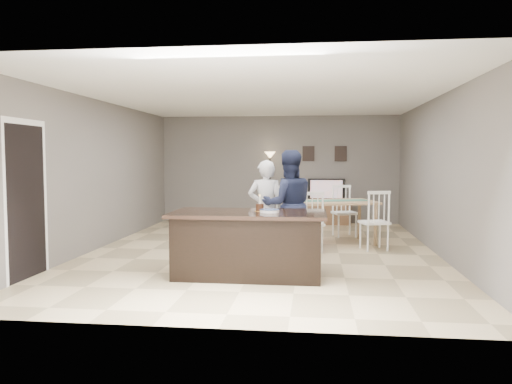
# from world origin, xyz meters

# --- Properties ---
(floor) EXTENTS (8.00, 8.00, 0.00)m
(floor) POSITION_xyz_m (0.00, 0.00, 0.00)
(floor) COLOR #D8BD8A
(floor) RESTS_ON ground
(room_shell) EXTENTS (8.00, 8.00, 8.00)m
(room_shell) POSITION_xyz_m (0.00, 0.00, 1.68)
(room_shell) COLOR slate
(room_shell) RESTS_ON floor
(kitchen_island) EXTENTS (2.15, 1.10, 0.90)m
(kitchen_island) POSITION_xyz_m (0.00, -1.80, 0.45)
(kitchen_island) COLOR black
(kitchen_island) RESTS_ON floor
(tv_console) EXTENTS (1.20, 0.40, 0.60)m
(tv_console) POSITION_xyz_m (1.20, 3.77, 0.30)
(tv_console) COLOR brown
(tv_console) RESTS_ON floor
(television) EXTENTS (0.91, 0.12, 0.53)m
(television) POSITION_xyz_m (1.20, 3.84, 0.86)
(television) COLOR black
(television) RESTS_ON tv_console
(tv_screen_glow) EXTENTS (0.78, 0.00, 0.78)m
(tv_screen_glow) POSITION_xyz_m (1.20, 3.76, 0.87)
(tv_screen_glow) COLOR orange
(tv_screen_glow) RESTS_ON tv_console
(picture_frames) EXTENTS (1.10, 0.02, 0.38)m
(picture_frames) POSITION_xyz_m (1.15, 3.98, 1.75)
(picture_frames) COLOR black
(picture_frames) RESTS_ON room_shell
(doorway) EXTENTS (0.00, 2.10, 2.65)m
(doorway) POSITION_xyz_m (-2.99, -2.30, 1.26)
(doorway) COLOR black
(doorway) RESTS_ON floor
(woman) EXTENTS (0.61, 0.42, 1.61)m
(woman) POSITION_xyz_m (0.11, -0.45, 0.81)
(woman) COLOR silver
(woman) RESTS_ON floor
(man) EXTENTS (1.01, 0.87, 1.78)m
(man) POSITION_xyz_m (0.49, -0.59, 0.89)
(man) COLOR #1B213B
(man) RESTS_ON floor
(birthday_cake) EXTENTS (0.15, 0.15, 0.23)m
(birthday_cake) POSITION_xyz_m (0.15, -1.69, 0.96)
(birthday_cake) COLOR gold
(birthday_cake) RESTS_ON kitchen_island
(plate_stack) EXTENTS (0.27, 0.27, 0.04)m
(plate_stack) POSITION_xyz_m (0.30, -1.84, 0.92)
(plate_stack) COLOR white
(plate_stack) RESTS_ON kitchen_island
(dining_table) EXTENTS (2.17, 2.37, 1.07)m
(dining_table) POSITION_xyz_m (1.18, 0.97, 0.68)
(dining_table) COLOR #A67F5A
(dining_table) RESTS_ON floor
(floor_lamp) EXTENTS (0.27, 0.27, 1.80)m
(floor_lamp) POSITION_xyz_m (-0.20, 3.79, 1.39)
(floor_lamp) COLOR black
(floor_lamp) RESTS_ON floor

